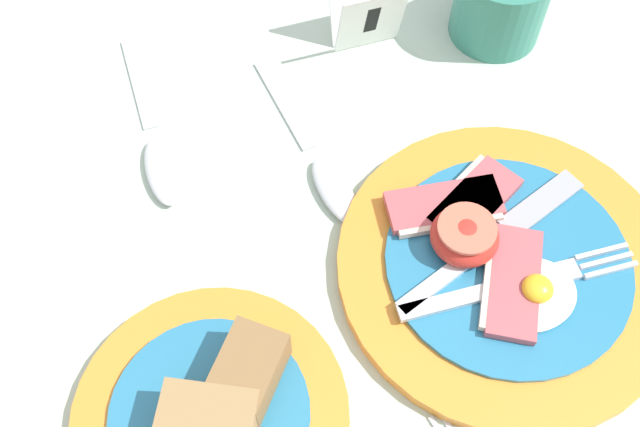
{
  "coord_description": "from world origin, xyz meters",
  "views": [
    {
      "loc": [
        -0.15,
        -0.2,
        0.52
      ],
      "look_at": [
        -0.06,
        0.08,
        0.02
      ],
      "focal_mm": 42.0,
      "sensor_mm": 36.0,
      "label": 1
    }
  ],
  "objects": [
    {
      "name": "sugar_cup",
      "position": [
        0.17,
        0.23,
        0.04
      ],
      "size": [
        0.08,
        0.08,
        0.07
      ],
      "color": "#337F6B",
      "rests_on": "ground_plane"
    },
    {
      "name": "ground_plane",
      "position": [
        0.0,
        0.0,
        0.0
      ],
      "size": [
        3.0,
        3.0,
        0.0
      ],
      "primitive_type": "plane",
      "color": "#B7CCB7"
    },
    {
      "name": "teaspoon_near_cup",
      "position": [
        -0.04,
        0.13,
        0.01
      ],
      "size": [
        0.04,
        0.19,
        0.01
      ],
      "rotation": [
        0.0,
        0.0,
        4.82
      ],
      "color": "silver",
      "rests_on": "ground_plane"
    },
    {
      "name": "bread_plate",
      "position": [
        -0.18,
        -0.04,
        0.01
      ],
      "size": [
        0.19,
        0.19,
        0.05
      ],
      "color": "orange",
      "rests_on": "ground_plane"
    },
    {
      "name": "teaspoon_by_saucer",
      "position": [
        -0.16,
        0.2,
        0.01
      ],
      "size": [
        0.03,
        0.19,
        0.01
      ],
      "rotation": [
        0.0,
        0.0,
        4.69
      ],
      "color": "silver",
      "rests_on": "ground_plane"
    },
    {
      "name": "number_card",
      "position": [
        0.05,
        0.26,
        0.04
      ],
      "size": [
        0.06,
        0.05,
        0.07
      ],
      "rotation": [
        0.0,
        0.0,
        -0.03
      ],
      "color": "white",
      "rests_on": "ground_plane"
    },
    {
      "name": "breakfast_plate",
      "position": [
        0.06,
        0.0,
        0.01
      ],
      "size": [
        0.26,
        0.26,
        0.04
      ],
      "color": "orange",
      "rests_on": "ground_plane"
    }
  ]
}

